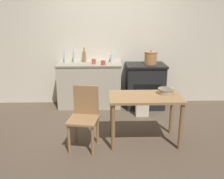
{
  "coord_description": "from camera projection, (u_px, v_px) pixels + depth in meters",
  "views": [
    {
      "loc": [
        -0.12,
        -3.63,
        1.85
      ],
      "look_at": [
        0.0,
        0.53,
        0.59
      ],
      "focal_mm": 40.0,
      "sensor_mm": 36.0,
      "label": 1
    }
  ],
  "objects": [
    {
      "name": "chair",
      "position": [
        84.0,
        115.0,
        3.53
      ],
      "size": [
        0.46,
        0.46,
        0.88
      ],
      "rotation": [
        0.0,
        0.0,
        -0.18
      ],
      "color": "#997047",
      "rests_on": "ground_plane"
    },
    {
      "name": "bottle_center_left",
      "position": [
        75.0,
        57.0,
        5.08
      ],
      "size": [
        0.06,
        0.06,
        0.3
      ],
      "color": "silver",
      "rests_on": "counter_cabinet"
    },
    {
      "name": "ground_plane",
      "position": [
        113.0,
        134.0,
        4.01
      ],
      "size": [
        14.0,
        14.0,
        0.0
      ],
      "primitive_type": "plane",
      "color": "brown"
    },
    {
      "name": "bottle_mid_left",
      "position": [
        84.0,
        57.0,
        5.09
      ],
      "size": [
        0.07,
        0.07,
        0.3
      ],
      "color": "olive",
      "rests_on": "counter_cabinet"
    },
    {
      "name": "wall_back",
      "position": [
        110.0,
        43.0,
        5.16
      ],
      "size": [
        8.0,
        0.07,
        2.55
      ],
      "color": "beige",
      "rests_on": "ground_plane"
    },
    {
      "name": "cup_center_right",
      "position": [
        103.0,
        63.0,
        4.82
      ],
      "size": [
        0.09,
        0.09,
        0.09
      ],
      "primitive_type": "cylinder",
      "color": "#B74C42",
      "rests_on": "counter_cabinet"
    },
    {
      "name": "cup_center",
      "position": [
        94.0,
        61.0,
        4.91
      ],
      "size": [
        0.08,
        0.08,
        0.1
      ],
      "primitive_type": "cylinder",
      "color": "#B74C42",
      "rests_on": "counter_cabinet"
    },
    {
      "name": "work_table",
      "position": [
        145.0,
        104.0,
        3.62
      ],
      "size": [
        1.04,
        0.6,
        0.72
      ],
      "color": "#997047",
      "rests_on": "ground_plane"
    },
    {
      "name": "bottle_far_left",
      "position": [
        65.0,
        57.0,
        5.04
      ],
      "size": [
        0.06,
        0.06,
        0.29
      ],
      "color": "silver",
      "rests_on": "counter_cabinet"
    },
    {
      "name": "flour_sack",
      "position": [
        142.0,
        106.0,
        4.7
      ],
      "size": [
        0.24,
        0.17,
        0.39
      ],
      "primitive_type": "cube",
      "color": "beige",
      "rests_on": "ground_plane"
    },
    {
      "name": "stock_pot",
      "position": [
        151.0,
        58.0,
        4.94
      ],
      "size": [
        0.25,
        0.25,
        0.27
      ],
      "color": "#B77A47",
      "rests_on": "stove"
    },
    {
      "name": "bottle_left",
      "position": [
        112.0,
        58.0,
        5.1
      ],
      "size": [
        0.08,
        0.08,
        0.23
      ],
      "color": "silver",
      "rests_on": "counter_cabinet"
    },
    {
      "name": "mixing_bowl_large",
      "position": [
        166.0,
        91.0,
        3.67
      ],
      "size": [
        0.24,
        0.24,
        0.08
      ],
      "color": "tan",
      "rests_on": "work_table"
    },
    {
      "name": "stove",
      "position": [
        145.0,
        86.0,
        5.1
      ],
      "size": [
        0.79,
        0.63,
        0.89
      ],
      "color": "black",
      "rests_on": "ground_plane"
    },
    {
      "name": "counter_cabinet",
      "position": [
        90.0,
        85.0,
        5.12
      ],
      "size": [
        1.29,
        0.53,
        0.9
      ],
      "color": "#B2A893",
      "rests_on": "ground_plane"
    }
  ]
}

